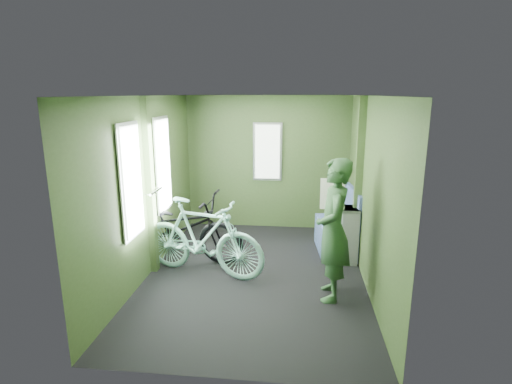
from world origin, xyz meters
TOP-DOWN VIEW (x-y plane):
  - room at (-0.04, 0.04)m, footprint 4.00×4.02m
  - bicycle_black at (-1.12, 0.35)m, footprint 2.00×1.10m
  - bicycle_mint at (-0.68, -0.07)m, footprint 1.81×0.98m
  - passenger at (0.94, -0.48)m, footprint 0.40×0.65m
  - waste_box at (1.26, 0.56)m, footprint 0.23×0.33m
  - bench_seat at (1.15, 0.91)m, footprint 0.60×0.97m

SIDE VIEW (x-z plane):
  - bicycle_black at x=-1.12m, z-range -0.54..0.54m
  - bicycle_mint at x=-0.68m, z-range -0.53..0.53m
  - bench_seat at x=1.15m, z-range -0.20..0.78m
  - waste_box at x=1.26m, z-range 0.00..0.80m
  - passenger at x=0.94m, z-range 0.00..1.65m
  - room at x=-0.04m, z-range 0.28..2.59m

